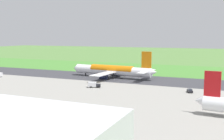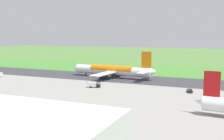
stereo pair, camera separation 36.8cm
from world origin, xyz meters
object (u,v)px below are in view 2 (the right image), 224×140
Objects in this scene: airliner_main at (113,70)px; service_truck_fuel at (94,85)px; service_car_followme at (190,91)px; no_stopping_sign at (105,66)px; traffic_cone_orange at (96,67)px.

airliner_main is 31.88m from service_truck_fuel.
service_car_followme is 0.73× the size of service_truck_fuel.
no_stopping_sign is (71.61, -66.73, 0.64)m from service_car_followme.
traffic_cone_orange is at bearing 10.69° from no_stopping_sign.
service_truck_fuel is 78.48m from no_stopping_sign.
service_car_followme is at bearing 151.88° from airliner_main.
airliner_main is at bearing -82.99° from service_truck_fuel.
no_stopping_sign is at bearing -59.39° from airliner_main.
no_stopping_sign reaches higher than service_car_followme.
service_car_followme is at bearing 139.93° from traffic_cone_orange.
airliner_main is 48.44m from no_stopping_sign.
service_car_followme is at bearing -171.57° from service_truck_fuel.
no_stopping_sign is (24.62, -41.62, -2.87)m from airliner_main.
service_truck_fuel reaches higher than service_car_followme.
airliner_main is 8.70× the size of service_truck_fuel.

